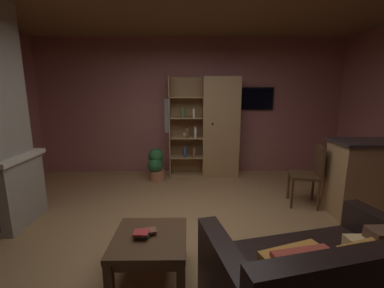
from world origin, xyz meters
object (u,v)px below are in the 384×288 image
at_px(dining_chair, 311,171).
at_px(wall_mounted_tv, 253,99).
at_px(table_book_1, 148,231).
at_px(table_book_2, 141,233).
at_px(leather_couch, 324,287).
at_px(bookshelf_cabinet, 216,128).
at_px(table_book_0, 143,235).
at_px(potted_floor_plant, 156,164).
at_px(coffee_table, 150,244).

height_order(dining_chair, wall_mounted_tv, wall_mounted_tv).
height_order(table_book_1, table_book_2, table_book_2).
xyz_separation_m(leather_couch, wall_mounted_tv, (0.35, 3.69, 1.24)).
bearing_deg(dining_chair, table_book_1, -145.57).
height_order(bookshelf_cabinet, table_book_2, bookshelf_cabinet).
relative_size(bookshelf_cabinet, dining_chair, 2.13).
relative_size(bookshelf_cabinet, table_book_0, 14.89).
bearing_deg(table_book_2, leather_couch, -18.70).
height_order(bookshelf_cabinet, potted_floor_plant, bookshelf_cabinet).
relative_size(coffee_table, potted_floor_plant, 1.09).
bearing_deg(table_book_2, table_book_0, 83.39).
bearing_deg(bookshelf_cabinet, dining_chair, -49.33).
bearing_deg(table_book_0, table_book_1, 24.29).
height_order(table_book_2, potted_floor_plant, potted_floor_plant).
distance_m(coffee_table, table_book_2, 0.16).
relative_size(table_book_2, wall_mounted_tv, 0.16).
relative_size(table_book_0, dining_chair, 0.14).
height_order(coffee_table, dining_chair, dining_chair).
xyz_separation_m(coffee_table, dining_chair, (2.15, 1.51, 0.20)).
bearing_deg(potted_floor_plant, dining_chair, -25.00).
distance_m(table_book_1, wall_mounted_tv, 3.74).
bearing_deg(table_book_2, coffee_table, 25.57).
bearing_deg(wall_mounted_tv, bookshelf_cabinet, -164.83).
height_order(bookshelf_cabinet, wall_mounted_tv, bookshelf_cabinet).
relative_size(dining_chair, wall_mounted_tv, 1.14).
bearing_deg(potted_floor_plant, coffee_table, -84.01).
relative_size(leather_couch, coffee_table, 2.59).
distance_m(table_book_1, dining_chair, 2.62).
xyz_separation_m(coffee_table, wall_mounted_tv, (1.67, 3.18, 1.21)).
distance_m(leather_couch, potted_floor_plant, 3.53).
relative_size(leather_couch, table_book_2, 13.45).
distance_m(table_book_0, potted_floor_plant, 2.65).
bearing_deg(leather_couch, table_book_1, 158.26).
bearing_deg(table_book_2, bookshelf_cabinet, 72.25).
bearing_deg(bookshelf_cabinet, coffee_table, -106.72).
distance_m(coffee_table, table_book_0, 0.11).
height_order(table_book_2, wall_mounted_tv, wall_mounted_tv).
distance_m(table_book_0, table_book_2, 0.06).
height_order(bookshelf_cabinet, leather_couch, bookshelf_cabinet).
relative_size(dining_chair, potted_floor_plant, 1.49).
height_order(leather_couch, wall_mounted_tv, wall_mounted_tv).
bearing_deg(table_book_0, coffee_table, -5.53).
bearing_deg(wall_mounted_tv, leather_couch, -95.42).
height_order(table_book_2, dining_chair, dining_chair).
relative_size(coffee_table, table_book_0, 5.11).
xyz_separation_m(bookshelf_cabinet, wall_mounted_tv, (0.78, 0.21, 0.57)).
bearing_deg(table_book_1, coffee_table, -62.76).
relative_size(coffee_table, table_book_1, 4.87).
xyz_separation_m(bookshelf_cabinet, coffee_table, (-0.89, -2.97, -0.64)).
bearing_deg(potted_floor_plant, table_book_2, -85.55).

